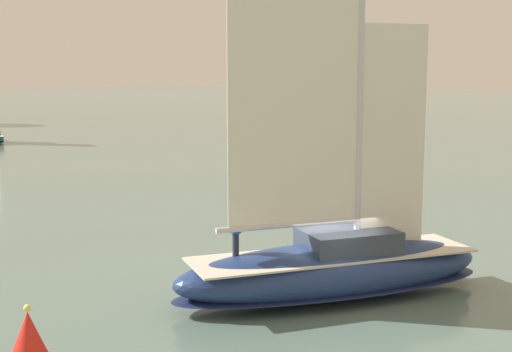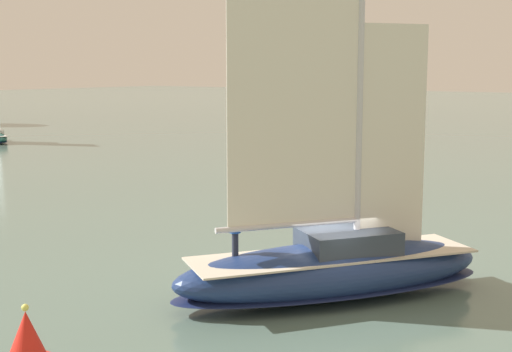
# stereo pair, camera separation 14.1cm
# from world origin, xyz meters

# --- Properties ---
(ground_plane) EXTENTS (400.00, 400.00, 0.00)m
(ground_plane) POSITION_xyz_m (0.00, 0.00, 0.00)
(ground_plane) COLOR slate
(sailboat_main) EXTENTS (10.39, 8.38, 14.50)m
(sailboat_main) POSITION_xyz_m (0.01, -0.01, 1.14)
(sailboat_main) COLOR navy
(sailboat_main) RESTS_ON ground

